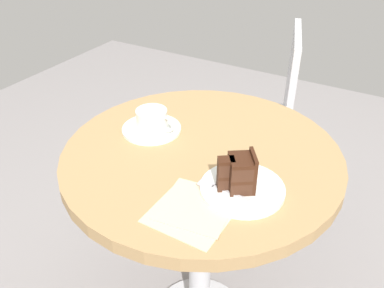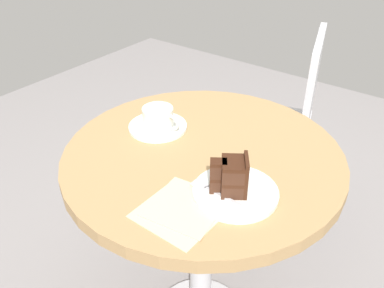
% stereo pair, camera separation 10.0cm
% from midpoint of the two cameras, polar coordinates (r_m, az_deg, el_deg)
% --- Properties ---
extents(cafe_table, '(0.73, 0.73, 0.72)m').
position_cam_midpoint_polar(cafe_table, '(1.12, -1.28, -6.23)').
color(cafe_table, '#A37F51').
rests_on(cafe_table, ground).
extents(saucer, '(0.16, 0.16, 0.01)m').
position_cam_midpoint_polar(saucer, '(1.15, -8.20, 2.04)').
color(saucer, silver).
rests_on(saucer, cafe_table).
extents(coffee_cup, '(0.12, 0.09, 0.06)m').
position_cam_midpoint_polar(coffee_cup, '(1.12, -8.13, 3.39)').
color(coffee_cup, silver).
rests_on(coffee_cup, saucer).
extents(teaspoon, '(0.07, 0.09, 0.00)m').
position_cam_midpoint_polar(teaspoon, '(1.10, -8.64, 1.05)').
color(teaspoon, '#B7B7BC').
rests_on(teaspoon, saucer).
extents(cake_plate, '(0.19, 0.19, 0.01)m').
position_cam_midpoint_polar(cake_plate, '(0.92, 3.96, -6.40)').
color(cake_plate, silver).
rests_on(cake_plate, cafe_table).
extents(cake_slice, '(0.09, 0.08, 0.09)m').
position_cam_midpoint_polar(cake_slice, '(0.89, 3.45, -4.22)').
color(cake_slice, '#422619').
rests_on(cake_slice, cake_plate).
extents(fork, '(0.14, 0.02, 0.00)m').
position_cam_midpoint_polar(fork, '(0.90, 0.82, -6.52)').
color(fork, '#B7B7BC').
rests_on(fork, cake_plate).
extents(napkin, '(0.17, 0.18, 0.00)m').
position_cam_midpoint_polar(napkin, '(0.87, -3.07, -9.29)').
color(napkin, beige).
rests_on(napkin, cafe_table).
extents(cafe_chair, '(0.48, 0.48, 0.86)m').
position_cam_midpoint_polar(cafe_chair, '(1.66, 8.14, 4.33)').
color(cafe_chair, '#BCBCC1').
rests_on(cafe_chair, ground).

